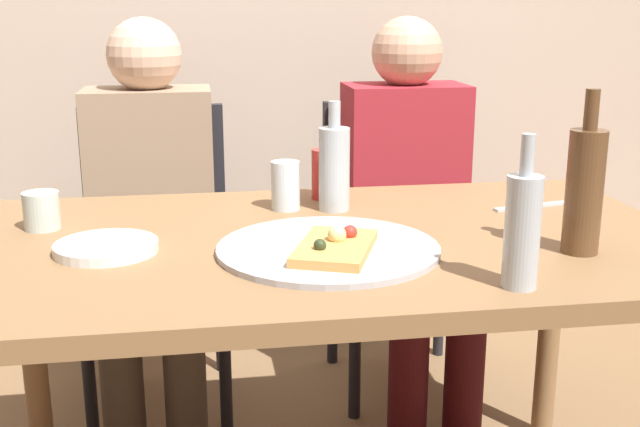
{
  "coord_description": "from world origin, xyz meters",
  "views": [
    {
      "loc": [
        -0.27,
        -1.53,
        1.21
      ],
      "look_at": [
        -0.02,
        0.0,
        0.79
      ],
      "focal_mm": 44.25,
      "sensor_mm": 36.0,
      "label": 1
    }
  ],
  "objects_px": {
    "guest_in_sweater": "(151,209)",
    "chair_right": "(397,226)",
    "pizza_slice_last": "(335,246)",
    "chair_left": "(156,237)",
    "pizza_tray": "(328,249)",
    "wine_bottle": "(334,167)",
    "water_bottle": "(522,229)",
    "table_knife": "(535,206)",
    "soda_can": "(325,174)",
    "tumbler_far": "(285,185)",
    "guest_in_beanie": "(411,198)",
    "dining_table": "(329,274)",
    "beer_bottle": "(585,189)",
    "tumbler_near": "(42,211)",
    "plate_stack": "(106,247)"
  },
  "relations": [
    {
      "from": "beer_bottle",
      "to": "chair_right",
      "type": "xyz_separation_m",
      "value": [
        -0.09,
        1.01,
        -0.35
      ]
    },
    {
      "from": "guest_in_sweater",
      "to": "guest_in_beanie",
      "type": "distance_m",
      "value": 0.76
    },
    {
      "from": "guest_in_sweater",
      "to": "table_knife",
      "type": "bearing_deg",
      "value": 150.61
    },
    {
      "from": "wine_bottle",
      "to": "guest_in_beanie",
      "type": "distance_m",
      "value": 0.6
    },
    {
      "from": "guest_in_sweater",
      "to": "chair_right",
      "type": "bearing_deg",
      "value": -168.75
    },
    {
      "from": "pizza_slice_last",
      "to": "wine_bottle",
      "type": "distance_m",
      "value": 0.37
    },
    {
      "from": "tumbler_near",
      "to": "soda_can",
      "type": "xyz_separation_m",
      "value": [
        0.64,
        0.17,
        0.02
      ]
    },
    {
      "from": "pizza_tray",
      "to": "chair_left",
      "type": "height_order",
      "value": "chair_left"
    },
    {
      "from": "pizza_slice_last",
      "to": "tumbler_far",
      "type": "height_order",
      "value": "tumbler_far"
    },
    {
      "from": "chair_right",
      "to": "plate_stack",
      "type": "bearing_deg",
      "value": 46.87
    },
    {
      "from": "pizza_slice_last",
      "to": "tumbler_far",
      "type": "relative_size",
      "value": 2.23
    },
    {
      "from": "water_bottle",
      "to": "guest_in_sweater",
      "type": "distance_m",
      "value": 1.23
    },
    {
      "from": "wine_bottle",
      "to": "soda_can",
      "type": "xyz_separation_m",
      "value": [
        -0.0,
        0.11,
        -0.04
      ]
    },
    {
      "from": "table_knife",
      "to": "guest_in_sweater",
      "type": "distance_m",
      "value": 1.06
    },
    {
      "from": "pizza_tray",
      "to": "plate_stack",
      "type": "relative_size",
      "value": 2.18
    },
    {
      "from": "tumbler_near",
      "to": "water_bottle",
      "type": "bearing_deg",
      "value": -29.94
    },
    {
      "from": "pizza_tray",
      "to": "guest_in_beanie",
      "type": "xyz_separation_m",
      "value": [
        0.38,
        0.78,
        -0.11
      ]
    },
    {
      "from": "tumbler_far",
      "to": "guest_in_beanie",
      "type": "distance_m",
      "value": 0.63
    },
    {
      "from": "soda_can",
      "to": "guest_in_sweater",
      "type": "xyz_separation_m",
      "value": [
        -0.44,
        0.35,
        -0.16
      ]
    },
    {
      "from": "pizza_tray",
      "to": "water_bottle",
      "type": "distance_m",
      "value": 0.39
    },
    {
      "from": "chair_right",
      "to": "guest_in_beanie",
      "type": "bearing_deg",
      "value": 90.0
    },
    {
      "from": "tumbler_far",
      "to": "guest_in_beanie",
      "type": "height_order",
      "value": "guest_in_beanie"
    },
    {
      "from": "water_bottle",
      "to": "table_knife",
      "type": "xyz_separation_m",
      "value": [
        0.25,
        0.5,
        -0.1
      ]
    },
    {
      "from": "dining_table",
      "to": "soda_can",
      "type": "relative_size",
      "value": 12.23
    },
    {
      "from": "water_bottle",
      "to": "plate_stack",
      "type": "height_order",
      "value": "water_bottle"
    },
    {
      "from": "chair_right",
      "to": "table_knife",
      "type": "bearing_deg",
      "value": 103.12
    },
    {
      "from": "pizza_tray",
      "to": "chair_left",
      "type": "bearing_deg",
      "value": 112.12
    },
    {
      "from": "pizza_tray",
      "to": "tumbler_near",
      "type": "bearing_deg",
      "value": 156.21
    },
    {
      "from": "dining_table",
      "to": "guest_in_beanie",
      "type": "bearing_deg",
      "value": 61.76
    },
    {
      "from": "tumbler_far",
      "to": "plate_stack",
      "type": "bearing_deg",
      "value": -144.79
    },
    {
      "from": "soda_can",
      "to": "guest_in_sweater",
      "type": "distance_m",
      "value": 0.59
    },
    {
      "from": "dining_table",
      "to": "guest_in_sweater",
      "type": "xyz_separation_m",
      "value": [
        -0.4,
        0.68,
        -0.02
      ]
    },
    {
      "from": "guest_in_beanie",
      "to": "tumbler_far",
      "type": "bearing_deg",
      "value": 46.0
    },
    {
      "from": "tumbler_near",
      "to": "guest_in_beanie",
      "type": "distance_m",
      "value": 1.1
    },
    {
      "from": "wine_bottle",
      "to": "guest_in_beanie",
      "type": "xyz_separation_m",
      "value": [
        0.32,
        0.46,
        -0.2
      ]
    },
    {
      "from": "tumbler_near",
      "to": "table_knife",
      "type": "bearing_deg",
      "value": 0.39
    },
    {
      "from": "tumbler_far",
      "to": "dining_table",
      "type": "bearing_deg",
      "value": -75.22
    },
    {
      "from": "water_bottle",
      "to": "guest_in_sweater",
      "type": "bearing_deg",
      "value": 123.08
    },
    {
      "from": "dining_table",
      "to": "chair_left",
      "type": "distance_m",
      "value": 0.93
    },
    {
      "from": "beer_bottle",
      "to": "soda_can",
      "type": "relative_size",
      "value": 2.57
    },
    {
      "from": "pizza_tray",
      "to": "wine_bottle",
      "type": "bearing_deg",
      "value": 77.86
    },
    {
      "from": "pizza_slice_last",
      "to": "chair_left",
      "type": "height_order",
      "value": "chair_left"
    },
    {
      "from": "chair_left",
      "to": "soda_can",
      "type": "bearing_deg",
      "value": 131.19
    },
    {
      "from": "beer_bottle",
      "to": "guest_in_beanie",
      "type": "relative_size",
      "value": 0.27
    },
    {
      "from": "wine_bottle",
      "to": "chair_right",
      "type": "bearing_deg",
      "value": 62.79
    },
    {
      "from": "dining_table",
      "to": "pizza_slice_last",
      "type": "height_order",
      "value": "pizza_slice_last"
    },
    {
      "from": "plate_stack",
      "to": "guest_in_sweater",
      "type": "height_order",
      "value": "guest_in_sweater"
    },
    {
      "from": "pizza_slice_last",
      "to": "tumbler_near",
      "type": "height_order",
      "value": "tumbler_near"
    },
    {
      "from": "guest_in_sweater",
      "to": "water_bottle",
      "type": "bearing_deg",
      "value": 123.08
    },
    {
      "from": "guest_in_sweater",
      "to": "wine_bottle",
      "type": "bearing_deg",
      "value": 133.72
    }
  ]
}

